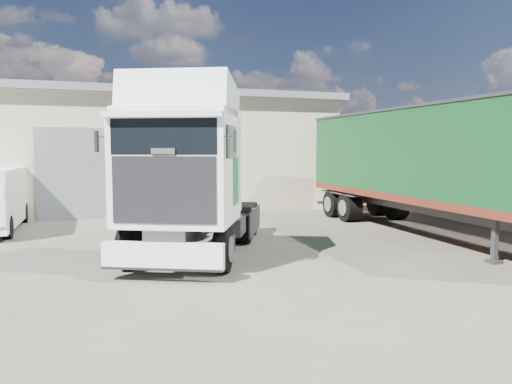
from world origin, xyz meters
name	(u,v)px	position (x,y,z in m)	size (l,w,h in m)	color
ground	(196,276)	(0.00, 0.00, 0.00)	(120.00, 120.00, 0.00)	black
warehouse	(0,151)	(-6.00, 16.00, 2.66)	(30.60, 12.60, 5.42)	beige
brick_boundary_wall	(442,186)	(11.50, 6.00, 1.25)	(0.35, 26.00, 2.50)	brown
tractor_unit	(188,184)	(0.19, 1.65, 1.90)	(5.17, 7.04, 4.51)	black
box_trailer	(428,158)	(8.19, 2.70, 2.48)	(3.11, 12.34, 4.07)	#2D2D30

